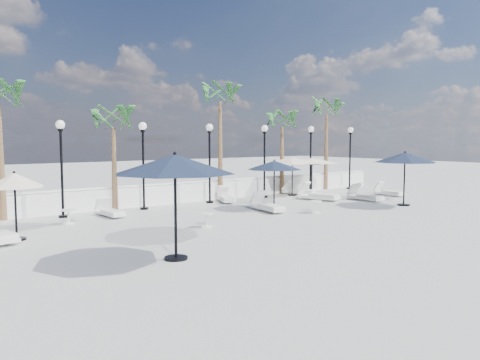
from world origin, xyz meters
TOP-DOWN VIEW (x-y plane):
  - ground at (0.00, 0.00)m, footprint 100.00×100.00m
  - balustrade at (0.00, 7.50)m, footprint 26.00×0.30m
  - lamppost_1 at (-7.00, 6.50)m, footprint 0.36×0.36m
  - lamppost_2 at (-3.50, 6.50)m, footprint 0.36×0.36m
  - lamppost_3 at (0.00, 6.50)m, footprint 0.36×0.36m
  - lamppost_4 at (3.50, 6.50)m, footprint 0.36×0.36m
  - lamppost_5 at (7.00, 6.50)m, footprint 0.36×0.36m
  - lamppost_6 at (10.50, 6.50)m, footprint 0.36×0.36m
  - palm_1 at (-4.50, 7.30)m, footprint 2.60×2.60m
  - palm_2 at (1.20, 7.30)m, footprint 2.60×2.60m
  - palm_3 at (5.50, 7.30)m, footprint 2.60×2.60m
  - palm_4 at (9.20, 7.30)m, footprint 2.60×2.60m
  - lounger_2 at (-5.45, 5.59)m, footprint 0.69×1.75m
  - lounger_3 at (0.42, 2.71)m, footprint 0.90×2.04m
  - lounger_4 at (0.77, 6.22)m, footprint 1.26×1.90m
  - lounger_5 at (4.92, 3.95)m, footprint 1.25×2.24m
  - lounger_6 at (5.79, 6.22)m, footprint 1.23×1.97m
  - lounger_7 at (6.70, 2.40)m, footprint 0.82×2.04m
  - lounger_8 at (9.43, 2.90)m, footprint 0.65×1.77m
  - side_table_0 at (-3.62, 1.34)m, footprint 0.52×0.52m
  - side_table_1 at (-7.29, 4.91)m, footprint 0.55×0.55m
  - side_table_2 at (1.79, 1.20)m, footprint 0.53×0.53m
  - parasol_navy_left at (-6.71, -1.88)m, footprint 3.15×3.15m
  - parasol_navy_mid at (1.30, 3.27)m, footprint 2.45×2.45m
  - parasol_navy_right at (6.68, 0.20)m, footprint 2.84×2.84m
  - parasol_cream_sq_a at (5.26, 6.20)m, footprint 4.58×4.58m
  - parasol_cream_sq_b at (6.80, 6.20)m, footprint 4.37×4.37m
  - parasol_cream_small at (-9.43, 3.12)m, footprint 1.74×1.74m

SIDE VIEW (x-z plane):
  - ground at x=0.00m, z-range 0.00..0.00m
  - lounger_2 at x=-5.45m, z-range -0.11..0.53m
  - lounger_8 at x=9.43m, z-range -0.11..0.55m
  - lounger_4 at x=0.77m, z-range -0.11..0.57m
  - lounger_6 at x=5.79m, z-range -0.12..0.59m
  - lounger_3 at x=0.42m, z-range -0.12..0.62m
  - lounger_7 at x=6.70m, z-range -0.12..0.62m
  - lounger_5 at x=4.92m, z-range -0.13..0.67m
  - side_table_0 at x=-3.62m, z-range 0.05..0.56m
  - side_table_2 at x=1.79m, z-range 0.05..0.57m
  - side_table_1 at x=-7.29m, z-range 0.06..0.59m
  - balustrade at x=0.00m, z-range -0.04..0.97m
  - parasol_cream_small at x=-9.43m, z-range 0.76..2.89m
  - parasol_navy_mid at x=1.30m, z-range 0.83..3.02m
  - parasol_cream_sq_b at x=6.80m, z-range 0.93..3.12m
  - parasol_cream_sq_a at x=5.26m, z-range 0.96..3.21m
  - parasol_navy_right at x=6.68m, z-range 0.96..3.51m
  - parasol_navy_left at x=-6.71m, z-range 1.06..3.84m
  - lamppost_1 at x=-7.00m, z-range 0.57..4.41m
  - lamppost_2 at x=-3.50m, z-range 0.57..4.41m
  - lamppost_3 at x=0.00m, z-range 0.57..4.41m
  - lamppost_4 at x=3.50m, z-range 0.57..4.41m
  - lamppost_5 at x=7.00m, z-range 0.57..4.41m
  - lamppost_6 at x=10.50m, z-range 0.57..4.41m
  - palm_1 at x=-4.50m, z-range 1.40..6.10m
  - palm_3 at x=5.50m, z-range 1.50..6.40m
  - palm_4 at x=9.20m, z-range 1.88..7.58m
  - palm_2 at x=1.20m, z-range 2.07..8.17m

